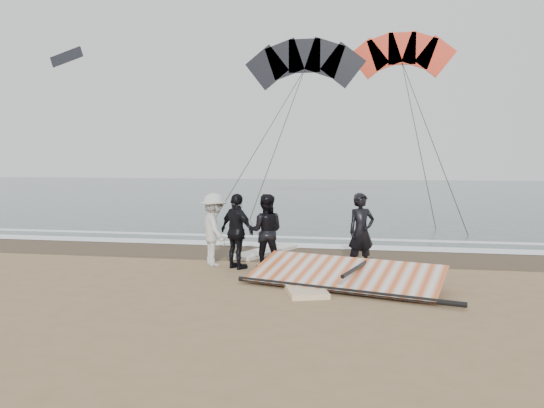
% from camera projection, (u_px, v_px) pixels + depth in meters
% --- Properties ---
extents(ground, '(120.00, 120.00, 0.00)m').
position_uv_depth(ground, '(285.00, 292.00, 11.12)').
color(ground, '#8C704C').
rests_on(ground, ground).
extents(sea, '(120.00, 54.00, 0.02)m').
position_uv_depth(sea, '(348.00, 193.00, 43.46)').
color(sea, '#233838').
rests_on(sea, ground).
extents(wet_sand, '(120.00, 2.80, 0.01)m').
position_uv_depth(wet_sand, '(309.00, 254.00, 15.53)').
color(wet_sand, '#4C3D2B').
rests_on(wet_sand, ground).
extents(foam_near, '(120.00, 0.90, 0.01)m').
position_uv_depth(foam_near, '(314.00, 246.00, 16.90)').
color(foam_near, white).
rests_on(foam_near, sea).
extents(foam_far, '(120.00, 0.45, 0.01)m').
position_uv_depth(foam_far, '(319.00, 238.00, 18.57)').
color(foam_far, white).
rests_on(foam_far, sea).
extents(man_main, '(0.85, 0.76, 1.95)m').
position_uv_depth(man_main, '(361.00, 232.00, 13.25)').
color(man_main, black).
rests_on(man_main, ground).
extents(board_white, '(1.58, 2.87, 0.11)m').
position_uv_depth(board_white, '(299.00, 282.00, 11.85)').
color(board_white, white).
rests_on(board_white, ground).
extents(board_cream, '(1.67, 2.66, 0.11)m').
position_uv_depth(board_cream, '(265.00, 252.00, 15.69)').
color(board_cream, beige).
rests_on(board_cream, ground).
extents(trio_cluster, '(2.55, 1.52, 1.93)m').
position_uv_depth(trio_cluster, '(236.00, 230.00, 13.64)').
color(trio_cluster, black).
rests_on(trio_cluster, ground).
extents(sail_rig, '(4.69, 2.85, 0.52)m').
position_uv_depth(sail_rig, '(341.00, 277.00, 11.74)').
color(sail_rig, black).
rests_on(sail_rig, ground).
extents(kite_red, '(7.38, 7.69, 17.63)m').
position_uv_depth(kite_red, '(402.00, 58.00, 33.33)').
color(kite_red, red).
rests_on(kite_red, ground).
extents(kite_dark, '(8.31, 4.63, 12.51)m').
position_uv_depth(kite_dark, '(304.00, 66.00, 31.94)').
color(kite_dark, black).
rests_on(kite_dark, ground).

